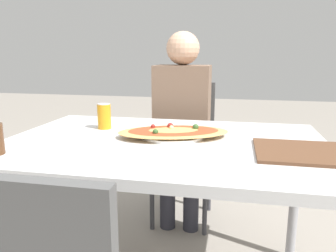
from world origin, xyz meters
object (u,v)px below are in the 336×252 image
Objects in this scene: chair_far_seated at (184,143)px; pizza_main at (173,132)px; person_seated at (182,116)px; soda_can at (104,116)px; dining_table at (164,155)px.

pizza_main is (0.06, -0.73, 0.25)m from chair_far_seated.
chair_far_seated reaches higher than pizza_main.
person_seated reaches higher than soda_can.
chair_far_seated is at bearing 92.10° from dining_table.
soda_can is at bearing 59.05° from person_seated.
dining_table is 2.52× the size of pizza_main.
soda_can is (-0.31, -0.63, 0.29)m from chair_far_seated.
pizza_main is at bearing 64.00° from dining_table.
person_seated is (-0.00, -0.12, 0.21)m from chair_far_seated.
dining_table is 0.40m from soda_can.
chair_far_seated is 0.76m from soda_can.
pizza_main is (0.03, 0.06, 0.09)m from dining_table.
soda_can reaches higher than pizza_main.
pizza_main is at bearing 95.64° from person_seated.
person_seated is at bearing 90.00° from chair_far_seated.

